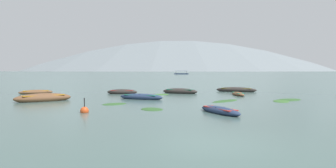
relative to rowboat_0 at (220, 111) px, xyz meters
name	(u,v)px	position (x,y,z in m)	size (l,w,h in m)	color
ground_plane	(141,71)	(-2.04, 1492.88, -0.15)	(6000.00, 6000.00, 0.00)	#425B56
mountain_1	(61,42)	(-504.61, 1925.22, 181.94)	(1183.08, 1183.08, 364.18)	slate
mountain_2	(175,37)	(173.06, 1533.88, 178.47)	(1558.85, 1558.85, 357.24)	slate
mountain_3	(312,38)	(1084.51, 1808.28, 210.73)	(1063.98, 1063.98, 421.74)	slate
rowboat_0	(220,111)	(0.00, 0.00, 0.00)	(2.08, 3.68, 0.46)	navy
rowboat_1	(122,92)	(-6.45, 14.95, 0.04)	(3.31, 1.55, 0.61)	#2D2826
rowboat_2	(141,97)	(-4.49, 8.84, 0.04)	(4.04, 2.73, 0.59)	navy
rowboat_3	(43,98)	(-12.28, 7.91, 0.10)	(4.48, 3.36, 0.79)	brown
rowboat_4	(238,94)	(5.07, 11.98, -0.02)	(0.97, 3.27, 0.40)	brown
rowboat_5	(36,92)	(-15.54, 15.91, 0.02)	(3.54, 2.29, 0.51)	brown
rowboat_6	(180,91)	(-0.32, 14.98, 0.07)	(3.98, 2.80, 0.68)	#2D2826
rowboat_8	(236,90)	(6.51, 16.98, 0.06)	(4.62, 3.00, 0.66)	#2D2826
ferry_0	(181,74)	(21.98, 176.21, 0.30)	(9.63, 4.87, 2.54)	navy
mooring_buoy	(84,111)	(-7.77, 0.90, -0.04)	(0.49, 0.49, 1.00)	#DB4C1E
weed_patch_0	(152,109)	(-3.82, 1.99, -0.15)	(1.31, 1.67, 0.14)	#2D5628
weed_patch_1	(225,101)	(2.23, 6.57, -0.15)	(3.33, 1.01, 0.14)	#2D5628
weed_patch_2	(289,100)	(7.71, 6.99, -0.15)	(1.52, 2.78, 0.14)	#2D5628
weed_patch_3	(281,101)	(6.57, 5.96, -0.15)	(2.21, 1.23, 0.14)	#38662D
weed_patch_4	(162,95)	(-2.38, 13.47, -0.15)	(1.54, 1.38, 0.14)	#38662D
weed_patch_5	(114,104)	(-6.42, 5.14, -0.15)	(1.85, 1.23, 0.14)	#2D5628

